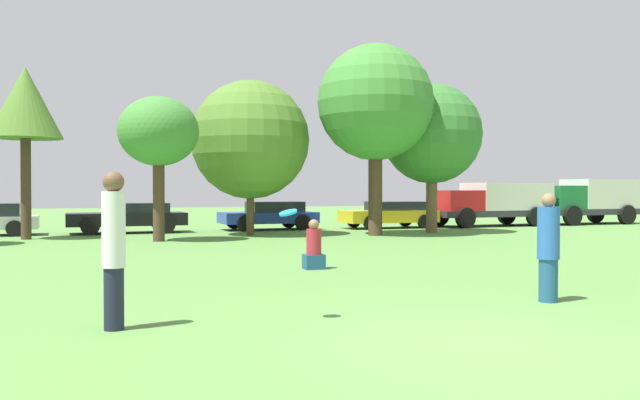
{
  "coord_description": "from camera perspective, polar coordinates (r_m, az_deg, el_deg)",
  "views": [
    {
      "loc": [
        -4.07,
        -6.37,
        1.71
      ],
      "look_at": [
        -0.74,
        3.65,
        1.55
      ],
      "focal_mm": 37.33,
      "sensor_mm": 36.0,
      "label": 1
    }
  ],
  "objects": [
    {
      "name": "person_catcher",
      "position": [
        10.74,
        18.99,
        -3.85
      ],
      "size": [
        0.33,
        0.33,
        1.66
      ],
      "rotation": [
        0.0,
        0.0,
        -3.14
      ],
      "color": "navy",
      "rests_on": "ground"
    },
    {
      "name": "delivery_truck_green",
      "position": [
        36.16,
        22.04,
        0.09
      ],
      "size": [
        5.55,
        2.58,
        2.25
      ],
      "rotation": [
        0.0,
        0.0,
        3.19
      ],
      "color": "#2D2D33",
      "rests_on": "ground"
    },
    {
      "name": "tree_3",
      "position": [
        25.34,
        -6.01,
        5.15
      ],
      "size": [
        4.48,
        4.48,
        5.85
      ],
      "color": "brown",
      "rests_on": "ground"
    },
    {
      "name": "person_thrower",
      "position": [
        8.5,
        -17.27,
        -3.79
      ],
      "size": [
        0.28,
        0.28,
        1.94
      ],
      "rotation": [
        0.0,
        0.0,
        0.0
      ],
      "color": "#191E33",
      "rests_on": "ground"
    },
    {
      "name": "tree_4",
      "position": [
        25.27,
        4.77,
        8.26
      ],
      "size": [
        4.36,
        4.36,
        7.18
      ],
      "color": "#473323",
      "rests_on": "ground"
    },
    {
      "name": "tree_2",
      "position": [
        22.85,
        -13.67,
        5.61
      ],
      "size": [
        2.66,
        2.66,
        4.83
      ],
      "color": "#473323",
      "rests_on": "ground"
    },
    {
      "name": "parked_car_blue",
      "position": [
        28.8,
        -4.31,
        -1.25
      ],
      "size": [
        4.17,
        2.22,
        1.21
      ],
      "rotation": [
        0.0,
        0.0,
        3.19
      ],
      "color": "#1E389E",
      "rests_on": "ground"
    },
    {
      "name": "tree_1",
      "position": [
        25.32,
        -23.94,
        7.48
      ],
      "size": [
        2.49,
        2.49,
        5.98
      ],
      "color": "#473323",
      "rests_on": "ground"
    },
    {
      "name": "parked_car_yellow",
      "position": [
        30.06,
        6.03,
        -1.19
      ],
      "size": [
        4.35,
        2.09,
        1.2
      ],
      "rotation": [
        0.0,
        0.0,
        3.19
      ],
      "color": "gold",
      "rests_on": "ground"
    },
    {
      "name": "ground_plane",
      "position": [
        7.76,
        14.13,
        -11.89
      ],
      "size": [
        120.0,
        120.0,
        0.0
      ],
      "primitive_type": "plane",
      "color": "#54843D"
    },
    {
      "name": "tree_5",
      "position": [
        27.02,
        9.56,
        5.59
      ],
      "size": [
        3.99,
        3.99,
        5.96
      ],
      "color": "brown",
      "rests_on": "ground"
    },
    {
      "name": "bystander_sitting",
      "position": [
        14.4,
        -0.53,
        -4.17
      ],
      "size": [
        0.43,
        0.36,
        1.08
      ],
      "color": "navy",
      "rests_on": "ground"
    },
    {
      "name": "delivery_truck_red",
      "position": [
        32.69,
        14.6,
        -0.13
      ],
      "size": [
        6.3,
        2.73,
        2.05
      ],
      "rotation": [
        0.0,
        0.0,
        3.19
      ],
      "color": "#2D2D33",
      "rests_on": "ground"
    },
    {
      "name": "parked_car_black",
      "position": [
        27.52,
        -16.06,
        -1.37
      ],
      "size": [
        4.64,
        2.15,
        1.19
      ],
      "rotation": [
        0.0,
        0.0,
        3.19
      ],
      "color": "black",
      "rests_on": "ground"
    },
    {
      "name": "frisbee",
      "position": [
        8.61,
        -2.75,
        -1.09
      ],
      "size": [
        0.24,
        0.24,
        0.12
      ],
      "color": "#19B2D8"
    }
  ]
}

